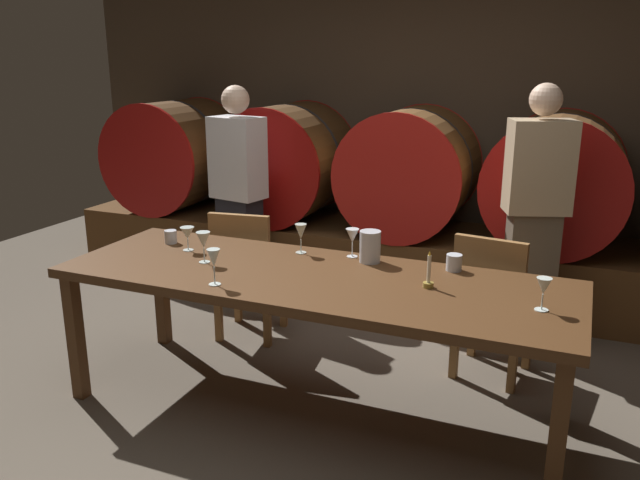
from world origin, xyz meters
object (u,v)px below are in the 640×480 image
wine_barrel_far_left (176,154)px  pitcher (370,247)px  chair_right (492,300)px  wine_glass_far_right (544,287)px  wine_barrel_center (410,171)px  chair_left (246,269)px  wine_glass_center_right (301,233)px  wine_glass_right (352,236)px  wine_barrel_right (557,181)px  guest_right (535,218)px  cup_left (171,237)px  wine_glass_center_left (214,259)px  wine_glass_far_left (187,234)px  candle_center (429,278)px  wine_glass_left (203,241)px  wine_barrel_left (287,162)px  cup_right (454,263)px  dining_table (312,287)px  guest_left (239,195)px

wine_barrel_far_left → pitcher: 2.95m
chair_right → wine_glass_far_right: (0.30, -0.75, 0.38)m
wine_barrel_center → chair_left: size_ratio=1.10×
wine_glass_center_right → wine_glass_right: wine_glass_center_right is taller
wine_barrel_center → wine_barrel_right: bearing=0.0°
wine_barrel_right → pitcher: 1.89m
guest_right → cup_left: guest_right is taller
wine_glass_center_left → wine_barrel_far_left: bearing=128.3°
wine_barrel_right → wine_glass_far_left: wine_barrel_right is taller
wine_barrel_far_left → wine_glass_far_right: size_ratio=6.48×
chair_left → pitcher: 1.08m
wine_glass_right → wine_glass_center_right: bearing=-171.7°
chair_right → wine_glass_right: (-0.73, -0.35, 0.39)m
chair_left → pitcher: bearing=152.3°
candle_center → cup_left: 1.59m
wine_glass_left → chair_right: bearing=27.7°
wine_barrel_left → guest_right: 2.19m
wine_barrel_right → wine_barrel_left: bearing=180.0°
wine_glass_far_left → wine_glass_center_right: size_ratio=0.82×
candle_center → cup_right: candle_center is taller
cup_left → wine_barrel_left: bearing=93.1°
wine_glass_right → cup_left: bearing=-171.4°
guest_right → cup_right: (-0.31, -0.93, -0.05)m
dining_table → pitcher: (0.20, 0.31, 0.15)m
dining_table → guest_right: bearing=53.1°
wine_glass_far_left → cup_right: size_ratio=1.59×
pitcher → wine_glass_center_left: bearing=-132.5°
wine_glass_center_left → candle_center: bearing=20.7°
wine_glass_center_right → wine_glass_far_right: wine_glass_center_right is taller
wine_glass_center_right → wine_barrel_far_left: bearing=140.0°
wine_glass_far_left → wine_glass_left: 0.26m
wine_barrel_far_left → cup_right: (2.86, -1.66, -0.16)m
wine_glass_center_right → chair_right: bearing=21.0°
wine_barrel_center → wine_glass_center_left: 2.35m
pitcher → wine_glass_far_right: size_ratio=1.15×
chair_right → wine_barrel_center: bearing=-48.6°
wine_barrel_right → wine_glass_center_right: bearing=-126.5°
wine_barrel_left → guest_left: size_ratio=0.59×
wine_glass_far_right → wine_glass_far_left: bearing=175.3°
dining_table → wine_glass_far_right: bearing=-2.3°
wine_barrel_right → pitcher: size_ratio=5.64×
wine_barrel_left → candle_center: 2.59m
wine_barrel_center → wine_glass_left: bearing=-105.7°
guest_right → cup_right: guest_right is taller
dining_table → wine_glass_center_left: size_ratio=14.59×
wine_glass_left → chair_left: bearing=101.4°
chair_right → pitcher: bearing=41.2°
wine_glass_far_right → wine_glass_left: bearing=179.9°
wine_barrel_left → wine_glass_left: bearing=-76.7°
wine_glass_left → wine_glass_center_right: wine_glass_left is taller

